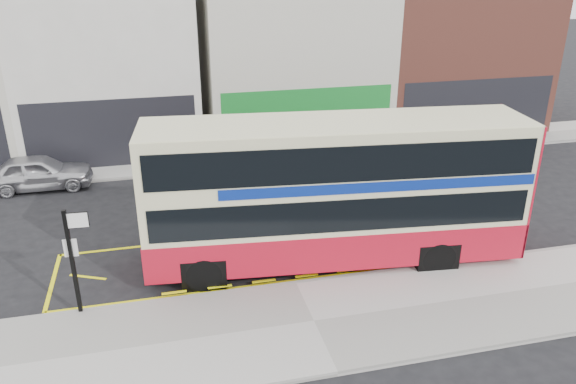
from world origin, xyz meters
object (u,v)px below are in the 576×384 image
object	(u,v)px
double_decker_bus	(336,191)
car_white	(449,139)
car_grey	(214,158)
car_silver	(38,172)
bus_stop_post	(73,252)
street_tree_right	(372,76)

from	to	relation	value
double_decker_bus	car_white	size ratio (longest dim) A/B	2.49
car_white	car_grey	bearing A→B (deg)	103.21
car_silver	car_grey	world-z (taller)	car_silver
bus_stop_post	car_white	xyz separation A→B (m)	(16.17, 9.95, -1.27)
double_decker_bus	car_grey	world-z (taller)	double_decker_bus
double_decker_bus	car_grey	xyz separation A→B (m)	(-2.79, 8.52, -1.70)
bus_stop_post	street_tree_right	bearing A→B (deg)	47.71
double_decker_bus	street_tree_right	distance (m)	12.88
car_grey	bus_stop_post	bearing A→B (deg)	134.83
car_grey	car_white	xyz separation A→B (m)	(11.46, 0.17, -0.02)
car_silver	street_tree_right	size ratio (longest dim) A/B	0.86
bus_stop_post	car_grey	world-z (taller)	bus_stop_post
double_decker_bus	car_white	distance (m)	12.40
car_white	street_tree_right	bearing A→B (deg)	59.20
car_grey	car_white	size ratio (longest dim) A/B	0.91
car_white	street_tree_right	xyz separation A→B (m)	(-3.05, 2.86, 2.65)
double_decker_bus	bus_stop_post	distance (m)	7.61
double_decker_bus	car_silver	distance (m)	13.26
car_silver	car_grey	bearing A→B (deg)	-89.79
double_decker_bus	car_silver	xyz separation A→B (m)	(-10.04, 8.49, -1.68)
double_decker_bus	bus_stop_post	xyz separation A→B (m)	(-7.50, -1.25, -0.45)
car_silver	street_tree_right	distance (m)	16.17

